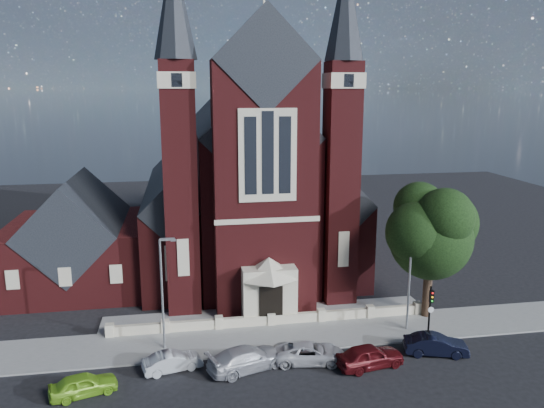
{
  "coord_description": "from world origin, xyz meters",
  "views": [
    {
      "loc": [
        -6.33,
        -30.92,
        17.9
      ],
      "look_at": [
        1.02,
        12.0,
        8.39
      ],
      "focal_mm": 35.0,
      "sensor_mm": 36.0,
      "label": 1
    }
  ],
  "objects_px": {
    "street_lamp_left": "(163,287)",
    "car_lime_van": "(83,385)",
    "traffic_signal": "(430,305)",
    "church": "(245,184)",
    "street_lamp_right": "(411,272)",
    "car_navy": "(436,345)",
    "parish_hall": "(78,244)",
    "car_dark_red": "(370,356)",
    "street_tree": "(434,234)",
    "car_silver_b": "(247,358)",
    "car_silver_a": "(172,361)",
    "car_white_suv": "(309,353)"
  },
  "relations": [
    {
      "from": "street_lamp_left",
      "to": "car_lime_van",
      "type": "relative_size",
      "value": 2.06
    },
    {
      "from": "traffic_signal",
      "to": "church",
      "type": "bearing_deg",
      "value": 118.2
    },
    {
      "from": "street_lamp_right",
      "to": "car_navy",
      "type": "distance_m",
      "value": 5.51
    },
    {
      "from": "parish_hall",
      "to": "car_lime_van",
      "type": "distance_m",
      "value": 19.54
    },
    {
      "from": "street_lamp_right",
      "to": "car_lime_van",
      "type": "bearing_deg",
      "value": -167.69
    },
    {
      "from": "parish_hall",
      "to": "car_dark_red",
      "type": "relative_size",
      "value": 2.69
    },
    {
      "from": "street_tree",
      "to": "car_silver_b",
      "type": "height_order",
      "value": "street_tree"
    },
    {
      "from": "street_tree",
      "to": "street_lamp_right",
      "type": "relative_size",
      "value": 1.32
    },
    {
      "from": "traffic_signal",
      "to": "car_silver_a",
      "type": "distance_m",
      "value": 18.56
    },
    {
      "from": "street_tree",
      "to": "car_dark_red",
      "type": "distance_m",
      "value": 11.5
    },
    {
      "from": "car_silver_a",
      "to": "car_silver_b",
      "type": "xyz_separation_m",
      "value": [
        4.78,
        -0.66,
        0.14
      ]
    },
    {
      "from": "parish_hall",
      "to": "street_lamp_right",
      "type": "bearing_deg",
      "value": -28.22
    },
    {
      "from": "street_lamp_left",
      "to": "car_white_suv",
      "type": "height_order",
      "value": "street_lamp_left"
    },
    {
      "from": "church",
      "to": "street_lamp_left",
      "type": "height_order",
      "value": "church"
    },
    {
      "from": "church",
      "to": "car_dark_red",
      "type": "height_order",
      "value": "church"
    },
    {
      "from": "street_tree",
      "to": "car_lime_van",
      "type": "height_order",
      "value": "street_tree"
    },
    {
      "from": "street_tree",
      "to": "car_silver_a",
      "type": "xyz_separation_m",
      "value": [
        -20.0,
        -4.71,
        -6.33
      ]
    },
    {
      "from": "street_tree",
      "to": "car_navy",
      "type": "bearing_deg",
      "value": -111.49
    },
    {
      "from": "church",
      "to": "street_tree",
      "type": "distance_m",
      "value": 21.38
    },
    {
      "from": "street_lamp_right",
      "to": "car_dark_red",
      "type": "bearing_deg",
      "value": -135.14
    },
    {
      "from": "car_lime_van",
      "to": "car_silver_b",
      "type": "relative_size",
      "value": 0.74
    },
    {
      "from": "street_lamp_right",
      "to": "car_navy",
      "type": "height_order",
      "value": "street_lamp_right"
    },
    {
      "from": "car_lime_van",
      "to": "car_silver_b",
      "type": "distance_m",
      "value": 10.05
    },
    {
      "from": "car_silver_a",
      "to": "church",
      "type": "bearing_deg",
      "value": -33.16
    },
    {
      "from": "car_navy",
      "to": "street_lamp_left",
      "type": "bearing_deg",
      "value": 93.18
    },
    {
      "from": "church",
      "to": "street_tree",
      "type": "xyz_separation_m",
      "value": [
        12.6,
        -17.23,
        -1.23
      ]
    },
    {
      "from": "street_tree",
      "to": "street_lamp_left",
      "type": "bearing_deg",
      "value": -175.24
    },
    {
      "from": "car_dark_red",
      "to": "car_white_suv",
      "type": "bearing_deg",
      "value": 60.43
    },
    {
      "from": "car_lime_van",
      "to": "car_silver_a",
      "type": "bearing_deg",
      "value": -86.64
    },
    {
      "from": "street_lamp_left",
      "to": "traffic_signal",
      "type": "xyz_separation_m",
      "value": [
        18.91,
        -1.57,
        -2.02
      ]
    },
    {
      "from": "parish_hall",
      "to": "street_tree",
      "type": "xyz_separation_m",
      "value": [
        28.6,
        -12.29,
        2.95
      ]
    },
    {
      "from": "car_silver_b",
      "to": "car_navy",
      "type": "relative_size",
      "value": 1.23
    },
    {
      "from": "church",
      "to": "parish_hall",
      "type": "bearing_deg",
      "value": -162.84
    },
    {
      "from": "street_lamp_left",
      "to": "parish_hall",
      "type": "bearing_deg",
      "value": 120.02
    },
    {
      "from": "street_lamp_left",
      "to": "car_navy",
      "type": "distance_m",
      "value": 19.11
    },
    {
      "from": "church",
      "to": "parish_hall",
      "type": "relative_size",
      "value": 2.86
    },
    {
      "from": "street_lamp_right",
      "to": "traffic_signal",
      "type": "height_order",
      "value": "street_lamp_right"
    },
    {
      "from": "car_silver_a",
      "to": "street_tree",
      "type": "bearing_deg",
      "value": -91.27
    },
    {
      "from": "car_white_suv",
      "to": "church",
      "type": "bearing_deg",
      "value": 11.67
    },
    {
      "from": "car_silver_b",
      "to": "car_navy",
      "type": "height_order",
      "value": "car_silver_b"
    },
    {
      "from": "car_dark_red",
      "to": "car_navy",
      "type": "xyz_separation_m",
      "value": [
        5.05,
        0.84,
        -0.07
      ]
    },
    {
      "from": "car_silver_b",
      "to": "car_dark_red",
      "type": "distance_m",
      "value": 8.04
    },
    {
      "from": "parish_hall",
      "to": "car_silver_b",
      "type": "distance_m",
      "value": 22.39
    },
    {
      "from": "parish_hall",
      "to": "traffic_signal",
      "type": "height_order",
      "value": "parish_hall"
    },
    {
      "from": "car_silver_b",
      "to": "car_navy",
      "type": "distance_m",
      "value": 13.02
    },
    {
      "from": "car_silver_a",
      "to": "street_lamp_left",
      "type": "bearing_deg",
      "value": -4.93
    },
    {
      "from": "street_tree",
      "to": "car_lime_van",
      "type": "relative_size",
      "value": 2.72
    },
    {
      "from": "parish_hall",
      "to": "car_dark_red",
      "type": "distance_m",
      "value": 28.58
    },
    {
      "from": "street_lamp_left",
      "to": "car_silver_a",
      "type": "bearing_deg",
      "value": -80.42
    },
    {
      "from": "street_lamp_right",
      "to": "car_white_suv",
      "type": "bearing_deg",
      "value": -158.0
    }
  ]
}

